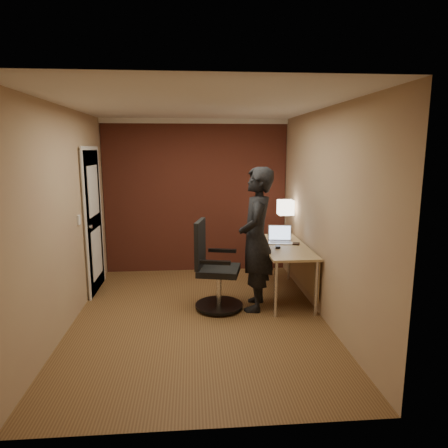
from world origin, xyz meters
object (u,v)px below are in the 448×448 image
Objects in this scene: desk_lamp at (286,208)px; mouse at (278,247)px; desk at (289,254)px; wallet at (296,244)px; laptop at (280,238)px; office_chair at (213,271)px; person at (256,239)px.

desk_lamp is 5.35× the size of mouse.
mouse is at bearing -109.31° from desk_lamp.
wallet reaches higher than desk.
office_chair is at bearing -150.71° from laptop.
wallet is at bearing 38.81° from mouse.
office_chair is (-1.06, -0.36, -0.11)m from desk.
wallet is (0.19, -0.16, -0.05)m from laptop.
laptop is 0.32× the size of office_chair.
desk is at bearing -97.83° from desk_lamp.
office_chair reaches higher than laptop.
office_chair is (-1.16, -0.38, -0.24)m from wallet.
desk_lamp is 0.61m from laptop.
laptop is 0.72m from person.
wallet is (0.10, 0.02, 0.14)m from desk.
desk is 4.13× the size of laptop.
office_chair reaches higher than wallet.
laptop is (-0.09, 0.18, 0.19)m from desk.
desk is 15.00× the size of mouse.
wallet is at bearing -88.98° from desk_lamp.
mouse is (-0.19, -0.15, 0.14)m from desk.
mouse reaches higher than wallet.
desk is 2.80× the size of desk_lamp.
mouse is at bearing 13.31° from office_chair.
desk is at bearing -167.39° from wallet.
mouse is 0.09× the size of office_chair.
desk is at bearing 18.73° from office_chair.
wallet is 0.10× the size of office_chair.
desk is 0.28m from laptop.
desk_lamp is (0.09, 0.65, 0.55)m from desk.
office_chair is at bearing -161.78° from wallet.
laptop is 3.63× the size of mouse.
person is at bearing -127.59° from laptop.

